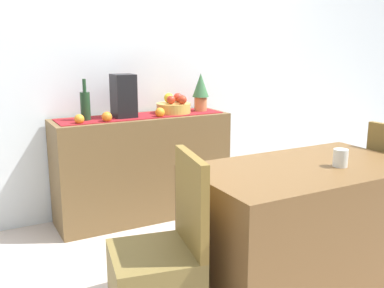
{
  "coord_description": "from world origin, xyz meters",
  "views": [
    {
      "loc": [
        -1.44,
        -2.28,
        1.39
      ],
      "look_at": [
        -0.03,
        0.35,
        0.71
      ],
      "focal_mm": 41.23,
      "sensor_mm": 36.0,
      "label": 1
    }
  ],
  "objects_px": {
    "fruit_bowl": "(174,108)",
    "chair_near_window": "(158,286)",
    "coffee_cup": "(340,158)",
    "potted_plant": "(201,90)",
    "wine_bottle": "(85,105)",
    "coffee_maker": "(124,96)",
    "sideboard_console": "(143,167)",
    "dining_table": "(302,229)"
  },
  "relations": [
    {
      "from": "wine_bottle",
      "to": "coffee_maker",
      "type": "xyz_separation_m",
      "value": [
        0.3,
        0.0,
        0.05
      ]
    },
    {
      "from": "fruit_bowl",
      "to": "coffee_cup",
      "type": "distance_m",
      "value": 1.57
    },
    {
      "from": "chair_near_window",
      "to": "fruit_bowl",
      "type": "bearing_deg",
      "value": 61.48
    },
    {
      "from": "coffee_maker",
      "to": "wine_bottle",
      "type": "bearing_deg",
      "value": -180.0
    },
    {
      "from": "fruit_bowl",
      "to": "chair_near_window",
      "type": "height_order",
      "value": "fruit_bowl"
    },
    {
      "from": "coffee_maker",
      "to": "dining_table",
      "type": "xyz_separation_m",
      "value": [
        0.51,
        -1.46,
        -0.63
      ]
    },
    {
      "from": "dining_table",
      "to": "coffee_maker",
      "type": "bearing_deg",
      "value": 109.32
    },
    {
      "from": "coffee_maker",
      "to": "coffee_cup",
      "type": "relative_size",
      "value": 3.44
    },
    {
      "from": "dining_table",
      "to": "coffee_cup",
      "type": "height_order",
      "value": "coffee_cup"
    },
    {
      "from": "wine_bottle",
      "to": "potted_plant",
      "type": "relative_size",
      "value": 0.97
    },
    {
      "from": "sideboard_console",
      "to": "potted_plant",
      "type": "relative_size",
      "value": 4.38
    },
    {
      "from": "fruit_bowl",
      "to": "potted_plant",
      "type": "height_order",
      "value": "potted_plant"
    },
    {
      "from": "fruit_bowl",
      "to": "coffee_cup",
      "type": "bearing_deg",
      "value": -80.98
    },
    {
      "from": "potted_plant",
      "to": "coffee_cup",
      "type": "height_order",
      "value": "potted_plant"
    },
    {
      "from": "fruit_bowl",
      "to": "coffee_maker",
      "type": "height_order",
      "value": "coffee_maker"
    },
    {
      "from": "wine_bottle",
      "to": "potted_plant",
      "type": "bearing_deg",
      "value": 0.0
    },
    {
      "from": "fruit_bowl",
      "to": "chair_near_window",
      "type": "relative_size",
      "value": 0.31
    },
    {
      "from": "dining_table",
      "to": "coffee_cup",
      "type": "relative_size",
      "value": 12.87
    },
    {
      "from": "wine_bottle",
      "to": "chair_near_window",
      "type": "distance_m",
      "value": 1.61
    },
    {
      "from": "sideboard_console",
      "to": "coffee_maker",
      "type": "distance_m",
      "value": 0.6
    },
    {
      "from": "potted_plant",
      "to": "chair_near_window",
      "type": "bearing_deg",
      "value": -125.57
    },
    {
      "from": "wine_bottle",
      "to": "coffee_cup",
      "type": "bearing_deg",
      "value": -58.16
    },
    {
      "from": "sideboard_console",
      "to": "coffee_maker",
      "type": "height_order",
      "value": "coffee_maker"
    },
    {
      "from": "potted_plant",
      "to": "dining_table",
      "type": "height_order",
      "value": "potted_plant"
    },
    {
      "from": "coffee_maker",
      "to": "chair_near_window",
      "type": "relative_size",
      "value": 0.37
    },
    {
      "from": "fruit_bowl",
      "to": "potted_plant",
      "type": "distance_m",
      "value": 0.28
    },
    {
      "from": "fruit_bowl",
      "to": "chair_near_window",
      "type": "xyz_separation_m",
      "value": [
        -0.79,
        -1.46,
        -0.61
      ]
    },
    {
      "from": "wine_bottle",
      "to": "dining_table",
      "type": "xyz_separation_m",
      "value": [
        0.81,
        -1.46,
        -0.58
      ]
    },
    {
      "from": "dining_table",
      "to": "coffee_cup",
      "type": "xyz_separation_m",
      "value": [
        0.16,
        -0.09,
        0.42
      ]
    },
    {
      "from": "sideboard_console",
      "to": "chair_near_window",
      "type": "bearing_deg",
      "value": -109.41
    },
    {
      "from": "wine_bottle",
      "to": "fruit_bowl",
      "type": "bearing_deg",
      "value": 0.0
    },
    {
      "from": "potted_plant",
      "to": "dining_table",
      "type": "xyz_separation_m",
      "value": [
        -0.16,
        -1.46,
        -0.64
      ]
    },
    {
      "from": "wine_bottle",
      "to": "potted_plant",
      "type": "distance_m",
      "value": 0.97
    },
    {
      "from": "potted_plant",
      "to": "chair_near_window",
      "type": "relative_size",
      "value": 0.35
    },
    {
      "from": "coffee_maker",
      "to": "potted_plant",
      "type": "distance_m",
      "value": 0.67
    },
    {
      "from": "coffee_cup",
      "to": "chair_near_window",
      "type": "distance_m",
      "value": 1.17
    },
    {
      "from": "coffee_maker",
      "to": "dining_table",
      "type": "relative_size",
      "value": 0.27
    },
    {
      "from": "coffee_maker",
      "to": "dining_table",
      "type": "bearing_deg",
      "value": -70.68
    },
    {
      "from": "fruit_bowl",
      "to": "potted_plant",
      "type": "xyz_separation_m",
      "value": [
        0.25,
        0.0,
        0.13
      ]
    },
    {
      "from": "potted_plant",
      "to": "chair_near_window",
      "type": "distance_m",
      "value": 1.94
    },
    {
      "from": "sideboard_console",
      "to": "coffee_cup",
      "type": "relative_size",
      "value": 14.47
    },
    {
      "from": "coffee_maker",
      "to": "chair_near_window",
      "type": "height_order",
      "value": "coffee_maker"
    }
  ]
}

